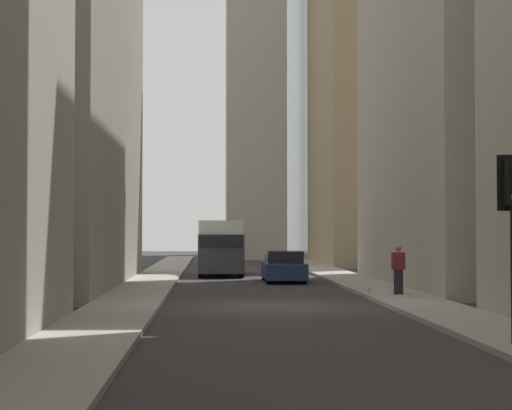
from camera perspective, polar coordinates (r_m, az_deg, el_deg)
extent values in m
plane|color=#302D30|center=(25.57, 1.12, -7.02)|extent=(135.00, 135.00, 0.00)
cube|color=gray|center=(25.63, -9.04, -6.83)|extent=(90.00, 2.20, 0.14)
cube|color=gray|center=(26.28, 11.02, -6.69)|extent=(90.00, 2.20, 0.14)
cube|color=#9E8966|center=(59.60, 9.23, 11.34)|extent=(13.50, 10.00, 31.69)
cube|color=#B7B2A5|center=(67.48, -0.04, 7.30)|extent=(4.76, 4.76, 25.98)
cube|color=silver|center=(43.74, -2.49, -2.82)|extent=(4.60, 2.25, 2.60)
cube|color=#38383D|center=(40.55, -2.44, -3.39)|extent=(1.90, 2.25, 1.90)
cube|color=black|center=(40.54, -2.44, -2.55)|extent=(1.92, 2.09, 0.64)
cylinder|color=black|center=(40.60, -1.05, -4.46)|extent=(0.88, 0.28, 0.88)
cylinder|color=black|center=(40.58, -3.84, -4.45)|extent=(0.88, 0.28, 0.88)
cylinder|color=black|center=(45.20, -1.26, -4.18)|extent=(0.88, 0.28, 0.88)
cylinder|color=black|center=(45.18, -3.77, -4.18)|extent=(0.88, 0.28, 0.88)
cube|color=navy|center=(37.38, 1.92, -4.55)|extent=(4.30, 1.78, 0.70)
cube|color=black|center=(37.15, 1.95, -3.61)|extent=(2.10, 1.58, 0.54)
cylinder|color=black|center=(38.80, 2.90, -4.75)|extent=(0.64, 0.22, 0.64)
cylinder|color=black|center=(38.67, 0.59, -4.77)|extent=(0.64, 0.22, 0.64)
cylinder|color=black|center=(36.12, 3.35, -4.97)|extent=(0.64, 0.22, 0.64)
cylinder|color=black|center=(35.98, 0.87, -4.99)|extent=(0.64, 0.22, 0.64)
cube|color=black|center=(16.83, 17.22, 1.48)|extent=(0.03, 0.52, 1.10)
cylinder|color=black|center=(28.72, 10.03, -5.28)|extent=(0.16, 0.16, 0.85)
cylinder|color=black|center=(28.68, 9.69, -5.29)|extent=(0.16, 0.16, 0.85)
cube|color=maroon|center=(28.66, 9.85, -3.85)|extent=(0.26, 0.44, 0.59)
sphere|color=#936B4C|center=(28.65, 9.85, -2.97)|extent=(0.22, 0.22, 0.22)
cylinder|color=#999EA3|center=(28.72, 7.85, -5.95)|extent=(0.07, 0.07, 0.20)
cylinder|color=#999EA3|center=(28.71, 7.85, -5.68)|extent=(0.03, 0.03, 0.07)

